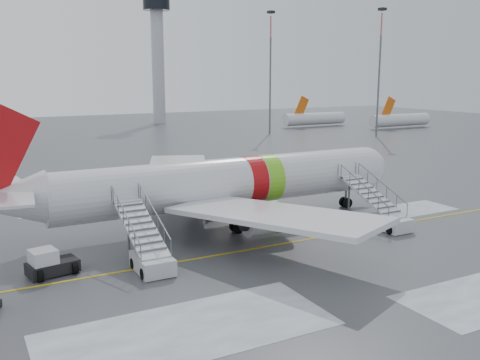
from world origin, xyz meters
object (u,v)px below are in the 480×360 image
pushback_tug (49,263)px  airliner (218,184)px  airstair_fwd (383,214)px  airstair_aft (148,252)px

pushback_tug → airliner: bearing=19.9°
airstair_fwd → airstair_aft: 19.36m
airstair_fwd → airstair_aft: bearing=180.0°
airliner → airstair_aft: 10.57m
airliner → airstair_fwd: 13.34m
airstair_fwd → airstair_aft: size_ratio=1.00×
airstair_fwd → airstair_aft: (-19.36, 0.00, 0.00)m
airstair_aft → pushback_tug: bearing=164.3°
airliner → airstair_aft: bearing=-140.6°
airstair_fwd → pushback_tug: 25.09m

